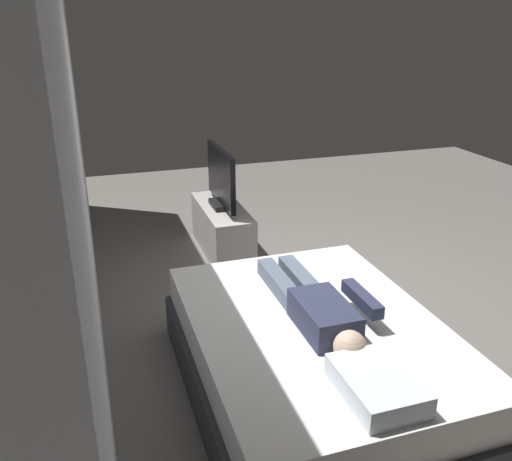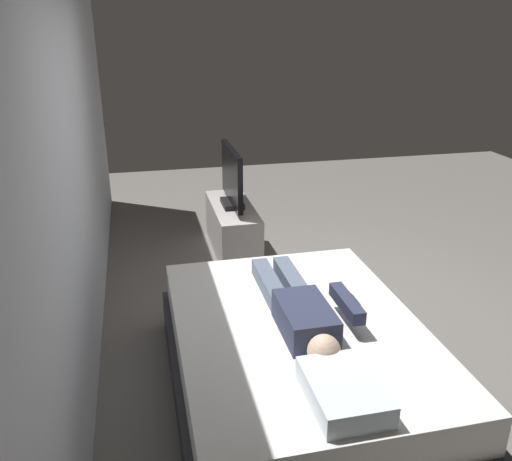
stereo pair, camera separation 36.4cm
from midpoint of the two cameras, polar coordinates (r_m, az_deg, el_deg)
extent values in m
plane|color=slate|center=(4.31, 9.43, -10.33)|extent=(10.00, 10.00, 0.00)
cube|color=silver|center=(3.86, -16.31, 7.92)|extent=(6.40, 0.10, 2.80)
cube|color=#333338|center=(3.53, 7.46, -15.27)|extent=(2.09, 1.54, 0.30)
cube|color=white|center=(3.38, 7.69, -11.60)|extent=(2.01, 1.46, 0.24)
cube|color=white|center=(2.74, 13.26, -16.40)|extent=(0.48, 0.34, 0.12)
cube|color=#2D334C|center=(3.19, 8.54, -9.39)|extent=(0.48, 0.28, 0.18)
sphere|color=beige|center=(2.93, 10.87, -12.58)|extent=(0.18, 0.18, 0.18)
cube|color=slate|center=(3.67, 6.69, -5.49)|extent=(0.60, 0.11, 0.11)
cube|color=slate|center=(3.63, 4.29, -5.77)|extent=(0.60, 0.11, 0.11)
cube|color=#2D334C|center=(3.32, 12.77, -7.59)|extent=(0.40, 0.08, 0.08)
cube|color=black|center=(3.60, 13.18, -7.33)|extent=(0.15, 0.04, 0.02)
cube|color=#B7B2AD|center=(5.48, -0.60, 0.16)|extent=(1.10, 0.40, 0.50)
cube|color=black|center=(5.39, -0.61, 2.88)|extent=(0.32, 0.20, 0.05)
cube|color=black|center=(5.30, -0.62, 5.90)|extent=(0.88, 0.05, 0.54)
camera|label=1|loc=(0.18, -87.55, 0.98)|focal=37.61mm
camera|label=2|loc=(0.18, 92.45, -0.98)|focal=37.61mm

